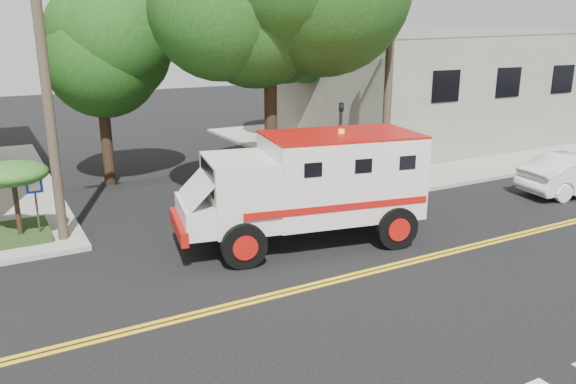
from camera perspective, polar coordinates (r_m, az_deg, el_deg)
ground at (r=14.23m, az=5.04°, el=-8.89°), size 100.00×100.00×0.00m
sidewalk_ne at (r=32.42m, az=11.65°, el=5.16°), size 17.00×17.00×0.15m
building_right at (r=33.37m, az=13.39°, el=10.70°), size 14.00×12.00×6.00m
utility_pole_left at (r=16.81m, az=-23.35°, el=9.68°), size 0.28×0.28×9.00m
utility_pole_right at (r=21.71m, az=10.17°, el=11.84°), size 0.28×0.28×9.00m
tree_left at (r=22.92m, az=-17.88°, el=14.63°), size 4.48×4.20×7.70m
tree_right at (r=30.97m, az=2.60°, el=16.18°), size 4.80×4.50×8.20m
traffic_signal at (r=20.04m, az=5.33°, el=5.14°), size 0.15×0.18×3.60m
accessibility_sign at (r=17.49m, az=-24.23°, el=-0.74°), size 0.45×0.10×2.02m
armored_truck at (r=16.11m, az=2.36°, el=1.00°), size 7.33×3.86×3.18m
pedestrian_a at (r=21.34m, az=9.72°, el=2.47°), size 0.80×0.76×1.85m
pedestrian_b at (r=23.59m, az=4.73°, el=3.51°), size 0.86×0.75×1.51m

